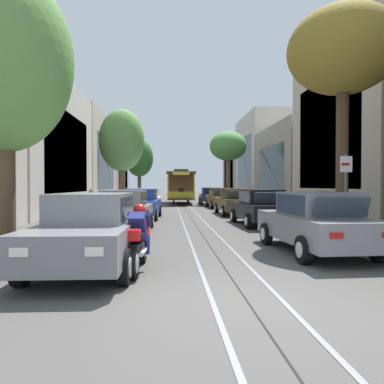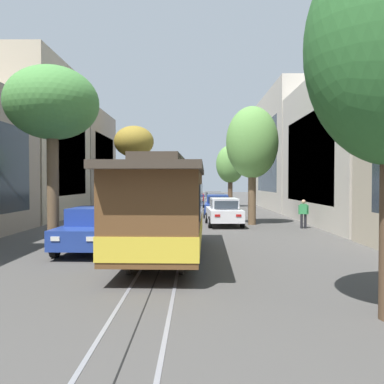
% 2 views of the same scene
% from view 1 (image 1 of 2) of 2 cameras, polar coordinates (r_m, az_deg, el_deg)
% --- Properties ---
extents(ground_plane, '(160.00, 160.00, 0.00)m').
position_cam_1_polar(ground_plane, '(27.39, -1.23, -2.65)').
color(ground_plane, '#4C4947').
extents(trolley_track_rails, '(1.14, 63.20, 0.01)m').
position_cam_1_polar(trolley_track_rails, '(30.90, -1.51, -2.23)').
color(trolley_track_rails, gray).
rests_on(trolley_track_rails, ground).
extents(building_facade_left, '(5.14, 54.90, 10.85)m').
position_cam_1_polar(building_facade_left, '(32.23, -19.73, 6.24)').
color(building_facade_left, beige).
rests_on(building_facade_left, ground).
extents(building_facade_right, '(5.93, 54.90, 10.59)m').
position_cam_1_polar(building_facade_right, '(31.96, 17.56, 6.05)').
color(building_facade_right, gray).
rests_on(building_facade_right, ground).
extents(parked_car_grey_near_left, '(2.06, 4.39, 1.58)m').
position_cam_1_polar(parked_car_grey_near_left, '(7.86, -15.80, -5.92)').
color(parked_car_grey_near_left, slate).
rests_on(parked_car_grey_near_left, ground).
extents(parked_car_grey_second_left, '(2.14, 4.42, 1.58)m').
position_cam_1_polar(parked_car_grey_second_left, '(13.69, -10.84, -2.97)').
color(parked_car_grey_second_left, slate).
rests_on(parked_car_grey_second_left, ground).
extents(parked_car_blue_mid_left, '(2.14, 4.42, 1.58)m').
position_cam_1_polar(parked_car_blue_mid_left, '(19.08, -8.15, -1.84)').
color(parked_car_blue_mid_left, '#233D93').
rests_on(parked_car_blue_mid_left, ground).
extents(parked_car_white_fourth_left, '(2.10, 4.40, 1.58)m').
position_cam_1_polar(parked_car_white_fourth_left, '(25.02, -7.15, -1.17)').
color(parked_car_white_fourth_left, silver).
rests_on(parked_car_white_fourth_left, ground).
extents(parked_car_grey_near_right, '(2.12, 4.41, 1.58)m').
position_cam_1_polar(parked_car_grey_near_right, '(9.84, 19.19, -4.56)').
color(parked_car_grey_near_right, slate).
rests_on(parked_car_grey_near_right, ground).
extents(parked_car_black_second_right, '(2.13, 4.42, 1.58)m').
position_cam_1_polar(parked_car_black_second_right, '(15.96, 10.88, -2.41)').
color(parked_car_black_second_right, black).
rests_on(parked_car_black_second_right, ground).
extents(parked_car_brown_mid_right, '(2.06, 4.39, 1.58)m').
position_cam_1_polar(parked_car_brown_mid_right, '(21.47, 6.85, -1.53)').
color(parked_car_brown_mid_right, brown).
rests_on(parked_car_brown_mid_right, ground).
extents(parked_car_brown_fourth_right, '(2.11, 4.41, 1.58)m').
position_cam_1_polar(parked_car_brown_fourth_right, '(28.17, 4.56, -0.92)').
color(parked_car_brown_fourth_right, brown).
rests_on(parked_car_brown_fourth_right, ground).
extents(parked_car_blue_fifth_right, '(2.09, 4.40, 1.58)m').
position_cam_1_polar(parked_car_blue_fifth_right, '(33.87, 2.87, -0.60)').
color(parked_car_blue_fifth_right, '#233D93').
rests_on(parked_car_blue_fifth_right, ground).
extents(street_tree_kerb_left_near, '(2.85, 2.32, 6.18)m').
position_cam_1_polar(street_tree_kerb_left_near, '(8.61, -28.16, 17.64)').
color(street_tree_kerb_left_near, brown).
rests_on(street_tree_kerb_left_near, ground).
extents(street_tree_kerb_left_second, '(3.06, 2.59, 6.94)m').
position_cam_1_polar(street_tree_kerb_left_second, '(24.80, -11.19, 7.99)').
color(street_tree_kerb_left_second, brown).
rests_on(street_tree_kerb_left_second, ground).
extents(street_tree_kerb_left_mid, '(3.17, 2.81, 7.07)m').
position_cam_1_polar(street_tree_kerb_left_mid, '(41.23, -8.44, 5.36)').
color(street_tree_kerb_left_mid, brown).
rests_on(street_tree_kerb_left_mid, ground).
extents(street_tree_kerb_right_near, '(3.60, 3.48, 7.60)m').
position_cam_1_polar(street_tree_kerb_right_near, '(13.43, 23.03, 19.84)').
color(street_tree_kerb_right_near, '#4C3826').
rests_on(street_tree_kerb_right_near, ground).
extents(street_tree_kerb_right_second, '(3.46, 3.61, 6.84)m').
position_cam_1_polar(street_tree_kerb_right_second, '(33.69, 5.81, 7.21)').
color(street_tree_kerb_right_second, brown).
rests_on(street_tree_kerb_right_second, ground).
extents(cable_car_trolley, '(2.81, 9.17, 3.28)m').
position_cam_1_polar(cable_car_trolley, '(35.31, -1.79, 0.87)').
color(cable_car_trolley, brown).
rests_on(cable_car_trolley, ground).
extents(motorcycle_with_rider, '(0.57, 1.99, 1.37)m').
position_cam_1_polar(motorcycle_with_rider, '(7.44, -8.53, -7.47)').
color(motorcycle_with_rider, black).
rests_on(motorcycle_with_rider, ground).
extents(pedestrian_on_left_pavement, '(0.55, 0.34, 1.57)m').
position_cam_1_polar(pedestrian_on_left_pavement, '(15.70, 22.70, -2.21)').
color(pedestrian_on_left_pavement, '#4C4233').
rests_on(pedestrian_on_left_pavement, ground).
extents(pedestrian_on_right_pavement, '(0.55, 0.31, 1.56)m').
position_cam_1_polar(pedestrian_on_right_pavement, '(27.01, -15.88, -0.88)').
color(pedestrian_on_right_pavement, black).
rests_on(pedestrian_on_right_pavement, ground).
extents(street_sign_post, '(0.36, 0.08, 2.70)m').
position_cam_1_polar(street_sign_post, '(11.75, 23.42, 0.60)').
color(street_sign_post, slate).
rests_on(street_sign_post, ground).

